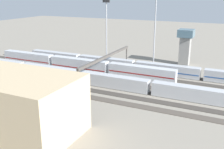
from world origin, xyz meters
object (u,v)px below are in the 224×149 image
(control_tower, at_px, (185,44))
(light_mast_2, at_px, (155,22))
(light_mast_0, at_px, (106,24))
(signal_gantry, at_px, (107,59))
(train_on_track_0, at_px, (161,69))
(train_on_track_2, at_px, (79,65))
(train_on_track_4, at_px, (113,81))

(control_tower, bearing_deg, light_mast_2, 58.36)
(light_mast_0, relative_size, light_mast_2, 0.91)
(signal_gantry, bearing_deg, light_mast_2, -118.65)
(train_on_track_0, bearing_deg, light_mast_0, -8.34)
(control_tower, bearing_deg, train_on_track_0, 75.11)
(train_on_track_0, bearing_deg, light_mast_2, -42.68)
(signal_gantry, height_order, control_tower, control_tower)
(light_mast_2, height_order, control_tower, light_mast_2)
(signal_gantry, xyz_separation_m, control_tower, (-18.91, -32.81, 0.68))
(light_mast_0, bearing_deg, train_on_track_0, 171.66)
(train_on_track_2, bearing_deg, train_on_track_0, -160.35)
(train_on_track_0, distance_m, light_mast_0, 27.80)
(train_on_track_0, relative_size, control_tower, 8.02)
(train_on_track_0, height_order, control_tower, control_tower)
(light_mast_0, bearing_deg, light_mast_2, -179.32)
(light_mast_0, bearing_deg, control_tower, -152.99)
(train_on_track_0, xyz_separation_m, light_mast_0, (23.45, -3.44, 14.53))
(train_on_track_0, xyz_separation_m, control_tower, (-4.73, -17.81, 6.29))
(train_on_track_2, bearing_deg, light_mast_0, -108.72)
(train_on_track_0, bearing_deg, signal_gantry, 46.62)
(train_on_track_4, height_order, train_on_track_2, train_on_track_2)
(signal_gantry, relative_size, control_tower, 2.44)
(train_on_track_4, distance_m, light_mast_2, 29.09)
(light_mast_0, height_order, light_mast_2, light_mast_2)
(train_on_track_4, height_order, train_on_track_0, train_on_track_0)
(train_on_track_0, distance_m, control_tower, 19.47)
(signal_gantry, bearing_deg, light_mast_0, -63.29)
(light_mast_0, xyz_separation_m, light_mast_2, (-19.47, -0.23, 1.42))
(train_on_track_2, bearing_deg, control_tower, -139.66)
(train_on_track_2, xyz_separation_m, light_mast_0, (-4.55, -13.44, 13.98))
(light_mast_2, relative_size, control_tower, 1.99)
(train_on_track_0, distance_m, signal_gantry, 21.39)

